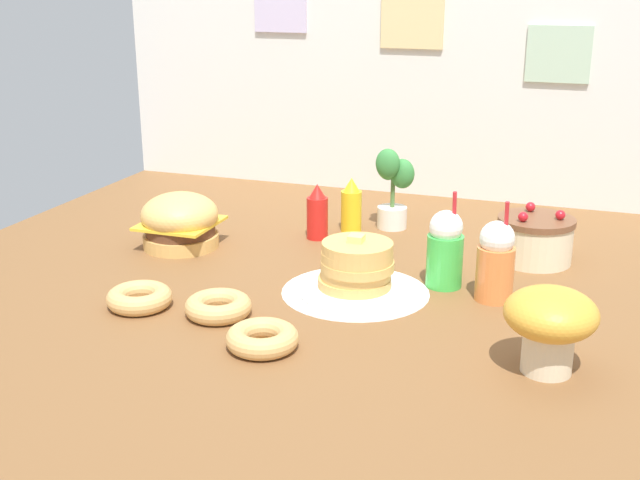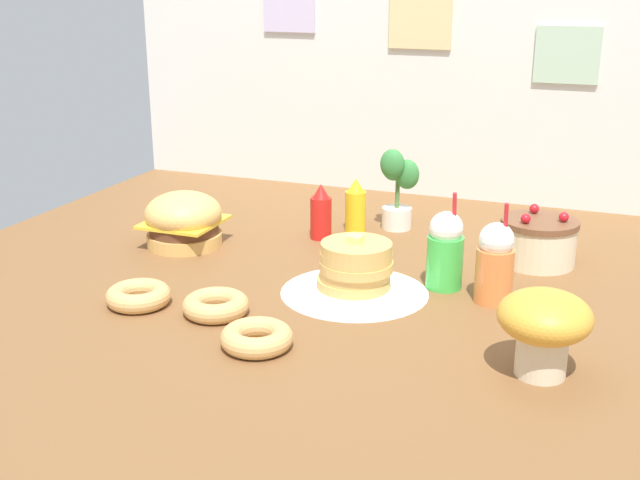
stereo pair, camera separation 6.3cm
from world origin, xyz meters
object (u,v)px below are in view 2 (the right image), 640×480
(pancake_stack, at_px, (355,270))
(potted_plant, at_px, (397,186))
(ketchup_bottle, at_px, (321,213))
(orange_float_cup, at_px, (495,263))
(mustard_bottle, at_px, (356,207))
(donut_vanilla, at_px, (257,337))
(cream_soda_cup, at_px, (445,250))
(donut_pink_glaze, at_px, (138,295))
(donut_chocolate, at_px, (216,305))
(burger, at_px, (184,220))
(layer_cake, at_px, (538,241))
(mushroom_stool, at_px, (544,324))

(pancake_stack, height_order, potted_plant, potted_plant)
(ketchup_bottle, relative_size, orange_float_cup, 0.67)
(mustard_bottle, xyz_separation_m, orange_float_cup, (0.53, -0.44, 0.02))
(orange_float_cup, relative_size, donut_vanilla, 1.61)
(cream_soda_cup, height_order, donut_pink_glaze, cream_soda_cup)
(donut_chocolate, bearing_deg, donut_vanilla, -37.06)
(donut_pink_glaze, bearing_deg, cream_soda_cup, 29.99)
(mustard_bottle, height_order, donut_pink_glaze, mustard_bottle)
(burger, height_order, mustard_bottle, mustard_bottle)
(orange_float_cup, bearing_deg, potted_plant, 128.29)
(donut_pink_glaze, relative_size, potted_plant, 0.61)
(cream_soda_cup, height_order, potted_plant, potted_plant)
(cream_soda_cup, bearing_deg, ketchup_bottle, 149.08)
(mustard_bottle, relative_size, donut_pink_glaze, 1.08)
(mustard_bottle, relative_size, orange_float_cup, 0.67)
(layer_cake, bearing_deg, ketchup_bottle, -179.44)
(ketchup_bottle, bearing_deg, potted_plant, 43.79)
(ketchup_bottle, xyz_separation_m, cream_soda_cup, (0.46, -0.28, 0.02))
(pancake_stack, relative_size, donut_vanilla, 1.83)
(pancake_stack, bearing_deg, ketchup_bottle, 122.00)
(burger, bearing_deg, pancake_stack, -16.63)
(ketchup_bottle, distance_m, cream_soda_cup, 0.54)
(layer_cake, distance_m, potted_plant, 0.52)
(burger, height_order, potted_plant, potted_plant)
(layer_cake, xyz_separation_m, donut_pink_glaze, (-0.91, -0.69, -0.04))
(pancake_stack, xyz_separation_m, donut_chocolate, (-0.28, -0.26, -0.04))
(burger, relative_size, layer_cake, 1.06)
(layer_cake, bearing_deg, pancake_stack, -135.51)
(layer_cake, distance_m, donut_chocolate, 0.97)
(pancake_stack, bearing_deg, mustard_bottle, 108.73)
(mustard_bottle, relative_size, donut_vanilla, 1.08)
(ketchup_bottle, height_order, donut_chocolate, ketchup_bottle)
(ketchup_bottle, bearing_deg, pancake_stack, -58.00)
(ketchup_bottle, height_order, donut_pink_glaze, ketchup_bottle)
(layer_cake, xyz_separation_m, mushroom_stool, (0.09, -0.70, 0.05))
(donut_pink_glaze, height_order, donut_vanilla, same)
(orange_float_cup, bearing_deg, mushroom_stool, -66.20)
(layer_cake, bearing_deg, orange_float_cup, -101.80)
(burger, relative_size, mustard_bottle, 1.33)
(burger, xyz_separation_m, cream_soda_cup, (0.83, -0.06, 0.02))
(mustard_bottle, xyz_separation_m, donut_vanilla, (0.07, -0.91, -0.06))
(potted_plant, bearing_deg, orange_float_cup, -51.71)
(cream_soda_cup, bearing_deg, donut_chocolate, -141.41)
(donut_chocolate, bearing_deg, potted_plant, 75.64)
(donut_chocolate, bearing_deg, mustard_bottle, 82.62)
(mustard_bottle, relative_size, donut_chocolate, 1.08)
(potted_plant, bearing_deg, pancake_stack, -84.39)
(mustard_bottle, distance_m, potted_plant, 0.15)
(donut_pink_glaze, height_order, potted_plant, potted_plant)
(cream_soda_cup, xyz_separation_m, donut_pink_glaze, (-0.70, -0.40, -0.08))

